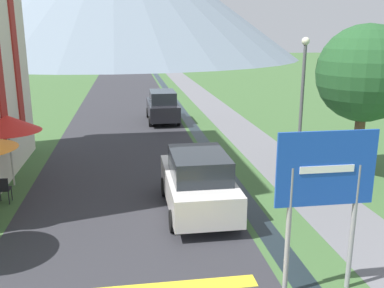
% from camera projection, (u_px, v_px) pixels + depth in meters
% --- Properties ---
extents(ground_plane, '(160.00, 160.00, 0.00)m').
position_uv_depth(ground_plane, '(171.00, 127.00, 23.74)').
color(ground_plane, '#3D6033').
extents(road, '(6.40, 60.00, 0.01)m').
position_uv_depth(road, '(126.00, 100.00, 32.93)').
color(road, '#2D2D33').
rests_on(road, ground_plane).
extents(footpath, '(2.20, 60.00, 0.01)m').
position_uv_depth(footpath, '(203.00, 98.00, 33.81)').
color(footpath, slate).
rests_on(footpath, ground_plane).
extents(drainage_channel, '(0.60, 60.00, 0.00)m').
position_uv_depth(drainage_channel, '(173.00, 99.00, 33.47)').
color(drainage_channel, black).
rests_on(drainage_channel, ground_plane).
extents(road_sign, '(1.98, 0.11, 3.36)m').
position_uv_depth(road_sign, '(325.00, 185.00, 8.19)').
color(road_sign, gray).
rests_on(road_sign, ground_plane).
extents(parked_car_near, '(1.92, 4.14, 1.82)m').
position_uv_depth(parked_car_near, '(198.00, 182.00, 12.42)').
color(parked_car_near, silver).
rests_on(parked_car_near, ground_plane).
extents(parked_car_far, '(1.77, 4.18, 1.82)m').
position_uv_depth(parked_car_far, '(163.00, 106.00, 24.94)').
color(parked_car_far, black).
rests_on(parked_car_far, ground_plane).
extents(cafe_chair_far_right, '(0.40, 0.40, 0.85)m').
position_uv_depth(cafe_chair_far_right, '(3.00, 188.00, 13.03)').
color(cafe_chair_far_right, black).
rests_on(cafe_chair_far_right, ground_plane).
extents(cafe_umbrella_rear_red, '(2.17, 2.17, 2.46)m').
position_uv_depth(cafe_umbrella_rear_red, '(8.00, 123.00, 14.19)').
color(cafe_umbrella_rear_red, '#B7B2A8').
rests_on(cafe_umbrella_rear_red, ground_plane).
extents(streetlamp, '(0.28, 0.28, 4.95)m').
position_uv_depth(streetlamp, '(302.00, 95.00, 15.29)').
color(streetlamp, '#515156').
rests_on(streetlamp, ground_plane).
extents(tree_by_path, '(3.39, 3.39, 5.42)m').
position_uv_depth(tree_by_path, '(365.00, 74.00, 14.87)').
color(tree_by_path, brown).
rests_on(tree_by_path, ground_plane).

